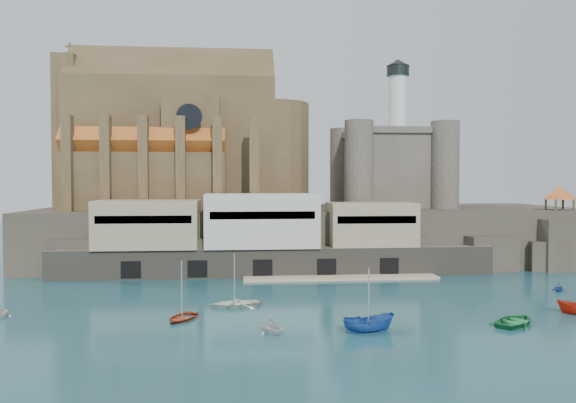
% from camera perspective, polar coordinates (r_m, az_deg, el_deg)
% --- Properties ---
extents(ground, '(300.00, 300.00, 0.00)m').
position_cam_1_polar(ground, '(69.85, 6.51, -10.33)').
color(ground, '#17434D').
rests_on(ground, ground).
extents(promontory, '(100.00, 36.00, 10.00)m').
position_cam_1_polar(promontory, '(107.53, 2.17, -3.33)').
color(promontory, '#2B2620').
rests_on(promontory, ground).
extents(quay, '(70.00, 12.00, 13.05)m').
position_cam_1_polar(quay, '(90.40, -2.81, -3.61)').
color(quay, '#5C564A').
rests_on(quay, ground).
extents(church, '(47.00, 25.93, 30.51)m').
position_cam_1_polar(church, '(109.40, -10.59, 5.75)').
color(church, '#4B3A23').
rests_on(church, promontory).
extents(castle_keep, '(21.20, 21.20, 29.30)m').
position_cam_1_polar(castle_keep, '(112.02, 10.37, 3.71)').
color(castle_keep, '#4B443B').
rests_on(castle_keep, promontory).
extents(rock_outcrop, '(14.50, 10.50, 8.70)m').
position_cam_1_polar(rock_outcrop, '(108.73, 25.86, -3.95)').
color(rock_outcrop, '#2B2620').
rests_on(rock_outcrop, ground).
extents(pavilion, '(6.40, 6.40, 5.40)m').
position_cam_1_polar(pavilion, '(108.34, 25.88, 0.65)').
color(pavilion, '#4B3A23').
rests_on(pavilion, rock_outcrop).
extents(boat_0, '(3.71, 2.37, 5.03)m').
position_cam_1_polar(boat_0, '(63.09, -10.73, -11.70)').
color(boat_0, '#A13518').
rests_on(boat_0, ground).
extents(boat_1, '(3.48, 3.11, 3.44)m').
position_cam_1_polar(boat_1, '(57.05, -1.70, -13.14)').
color(boat_1, silver).
rests_on(boat_1, ground).
extents(boat_2, '(2.41, 2.37, 5.44)m').
position_cam_1_polar(boat_2, '(57.84, 8.19, -12.95)').
color(boat_2, '#1C4797').
rests_on(boat_2, ground).
extents(boat_3, '(3.84, 4.26, 6.24)m').
position_cam_1_polar(boat_3, '(64.65, 22.09, -11.48)').
color(boat_3, '#218042').
rests_on(boat_3, ground).
extents(boat_4, '(2.87, 1.89, 3.17)m').
position_cam_1_polar(boat_4, '(70.77, -27.18, -10.38)').
color(boat_4, silver).
rests_on(boat_4, ground).
extents(boat_6, '(2.07, 4.48, 6.04)m').
position_cam_1_polar(boat_6, '(68.64, -5.46, -10.55)').
color(boat_6, white).
rests_on(boat_6, ground).
extents(boat_7, '(2.62, 2.34, 2.59)m').
position_cam_1_polar(boat_7, '(86.21, 25.80, -8.15)').
color(boat_7, '#1C4495').
rests_on(boat_7, ground).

